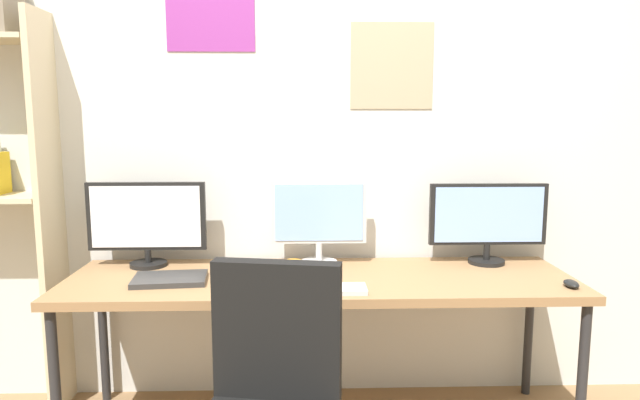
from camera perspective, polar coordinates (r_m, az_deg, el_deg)
name	(u,v)px	position (r m, az deg, el deg)	size (l,w,h in m)	color
wall_back	(318,150)	(2.97, -0.23, 5.07)	(4.73, 0.11, 2.60)	silver
desk	(320,287)	(2.67, 0.03, -8.67)	(2.33, 0.68, 0.74)	#936D47
monitor_left	(147,221)	(2.91, -16.96, -2.01)	(0.57, 0.18, 0.42)	black
monitor_center	(319,218)	(2.81, -0.11, -1.86)	(0.47, 0.18, 0.42)	silver
monitor_right	(488,219)	(2.96, 16.47, -1.84)	(0.59, 0.18, 0.40)	black
keyboard_main	(322,289)	(2.43, 0.21, -8.93)	(0.38, 0.13, 0.02)	silver
computer_mouse	(571,284)	(2.71, 23.86, -7.68)	(0.06, 0.10, 0.03)	black
laptop_closed	(170,279)	(2.65, -14.80, -7.66)	(0.32, 0.22, 0.02)	#2D2D2D
coffee_mug	(294,270)	(2.59, -2.65, -7.03)	(0.11, 0.08, 0.09)	orange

